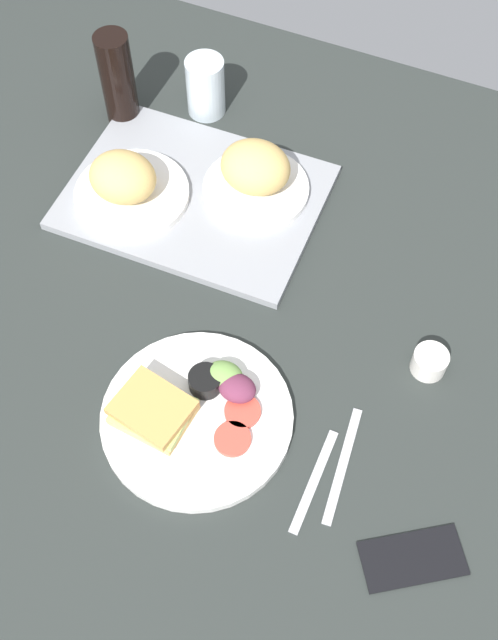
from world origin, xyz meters
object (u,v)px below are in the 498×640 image
plate_with_salad (194,412)px  soda_bottle (118,79)px  serving_tray (194,197)px  bread_plate_far (256,174)px  espresso_cup (430,362)px  knife (343,465)px  fork (314,481)px  bread_plate_near (126,183)px  cell_phone (413,558)px  drinking_glass (206,87)px

plate_with_salad → soda_bottle: bearing=127.6°
serving_tray → bread_plate_far: 12.20cm
serving_tray → plate_with_salad: plate_with_salad is taller
serving_tray → espresso_cup: espresso_cup is taller
serving_tray → plate_with_salad: 43.19cm
espresso_cup → knife: (-6.78, -20.84, -1.75)cm
espresso_cup → fork: size_ratio=0.33×
bread_plate_near → knife: (52.78, -31.96, -5.11)cm
bread_plate_near → bread_plate_far: 22.94cm
plate_with_salad → cell_phone: plate_with_salad is taller
drinking_glass → espresso_cup: bearing=-34.0°
serving_tray → espresso_cup: 51.79cm
bread_plate_near → fork: bread_plate_near is taller
cell_phone → bread_plate_far: bearing=97.6°
bread_plate_far → cell_phone: (46.21, -51.86, -5.38)cm
fork → bread_plate_far: bearing=32.2°
drinking_glass → fork: 78.97cm
soda_bottle → espresso_cup: soda_bottle is taller
espresso_cup → fork: espresso_cup is taller
drinking_glass → cell_phone: size_ratio=0.82×
plate_with_salad → drinking_glass: size_ratio=2.50×
bread_plate_near → espresso_cup: (59.56, -11.13, -3.36)cm
knife → cell_phone: (13.66, -9.08, 0.15)cm
serving_tray → bread_plate_far: bread_plate_far is taller
drinking_glass → soda_bottle: bearing=-150.0°
bread_plate_near → soda_bottle: (-11.40, 19.04, 4.10)cm
bread_plate_far → drinking_glass: size_ratio=1.63×
bread_plate_near → bread_plate_far: size_ratio=1.08×
espresso_cup → plate_with_salad: bearing=-143.6°
bread_plate_near → drinking_glass: size_ratio=1.75×
soda_bottle → fork: size_ratio=1.11×
bread_plate_near → cell_phone: bearing=-31.7°
bread_plate_far → cell_phone: size_ratio=1.33×
serving_tray → bread_plate_near: bearing=-152.7°
serving_tray → soda_bottle: soda_bottle is taller
soda_bottle → espresso_cup: 77.47cm
drinking_glass → bread_plate_far: bearing=-43.1°
bread_plate_near → soda_bottle: soda_bottle is taller
serving_tray → espresso_cup: bearing=-18.6°
bread_plate_far → plate_with_salad: 45.45cm
serving_tray → cell_phone: (55.94, -46.45, -0.40)cm
drinking_glass → bread_plate_near: bearing=-95.7°
drinking_glass → fork: bearing=-53.3°
bread_plate_near → knife: 61.91cm
bread_plate_far → plate_with_salad: (8.90, -44.38, -4.11)cm
serving_tray → drinking_glass: drinking_glass is taller
fork → plate_with_salad: bearing=83.3°
serving_tray → plate_with_salad: bearing=-64.4°
serving_tray → espresso_cup: (49.07, -16.54, 1.20)cm
drinking_glass → soda_bottle: (-14.14, -8.17, 3.56)cm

